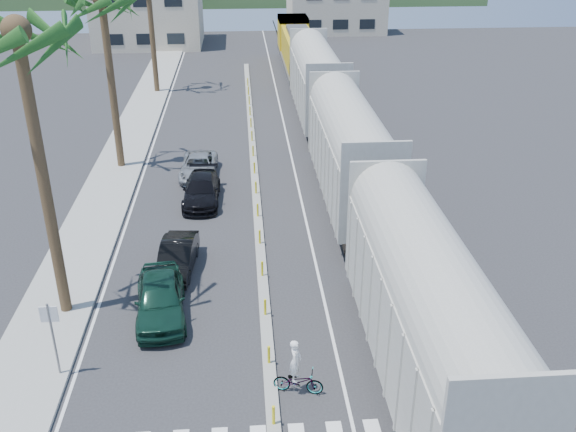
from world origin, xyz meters
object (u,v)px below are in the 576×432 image
(street_sign, at_px, (52,330))
(cyclist, at_px, (298,376))
(car_second, at_px, (177,257))
(car_lead, at_px, (160,298))

(street_sign, bearing_deg, cyclist, -9.86)
(car_second, height_order, cyclist, cyclist)
(car_lead, xyz_separation_m, cyclist, (5.04, -4.90, -0.16))
(car_lead, bearing_deg, car_second, 78.13)
(street_sign, height_order, cyclist, street_sign)
(car_lead, distance_m, car_second, 3.56)
(car_second, distance_m, cyclist, 9.64)
(car_second, xyz_separation_m, cyclist, (4.66, -8.44, -0.02))
(street_sign, relative_size, cyclist, 1.43)
(street_sign, xyz_separation_m, car_lead, (3.16, 3.47, -1.16))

